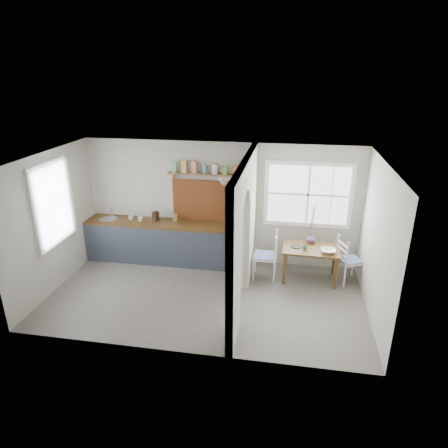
% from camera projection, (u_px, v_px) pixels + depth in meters
% --- Properties ---
extents(floor, '(5.80, 3.20, 0.01)m').
position_uv_depth(floor, '(206.00, 296.00, 7.46)').
color(floor, slate).
rests_on(floor, ground).
extents(ceiling, '(5.80, 3.20, 0.01)m').
position_uv_depth(ceiling, '(203.00, 159.00, 6.50)').
color(ceiling, beige).
rests_on(ceiling, walls).
extents(walls, '(5.81, 3.21, 2.60)m').
position_uv_depth(walls, '(204.00, 232.00, 6.98)').
color(walls, beige).
rests_on(walls, floor).
extents(partition, '(0.12, 3.20, 2.60)m').
position_uv_depth(partition, '(244.00, 225.00, 6.87)').
color(partition, beige).
rests_on(partition, floor).
extents(kitchen_window, '(0.10, 1.16, 1.50)m').
position_uv_depth(kitchen_window, '(51.00, 204.00, 7.31)').
color(kitchen_window, white).
rests_on(kitchen_window, walls).
extents(nook_window, '(1.76, 0.10, 1.30)m').
position_uv_depth(nook_window, '(308.00, 195.00, 8.01)').
color(nook_window, white).
rests_on(nook_window, walls).
extents(counter, '(3.50, 0.60, 0.90)m').
position_uv_depth(counter, '(167.00, 241.00, 8.69)').
color(counter, '#503418').
rests_on(counter, floor).
extents(sink, '(0.40, 0.40, 0.02)m').
position_uv_depth(sink, '(109.00, 219.00, 8.71)').
color(sink, silver).
rests_on(sink, counter).
extents(backsplash, '(1.65, 0.03, 0.90)m').
position_uv_depth(backsplash, '(211.00, 201.00, 8.44)').
color(backsplash, brown).
rests_on(backsplash, walls).
extents(shelf, '(1.75, 0.20, 0.21)m').
position_uv_depth(shelf, '(210.00, 172.00, 8.12)').
color(shelf, olive).
rests_on(shelf, walls).
extents(pendant_lamp, '(0.26, 0.26, 0.16)m').
position_uv_depth(pendant_lamp, '(224.00, 183.00, 7.80)').
color(pendant_lamp, '#EFE4D0').
rests_on(pendant_lamp, ceiling).
extents(utensil_rail, '(0.02, 0.50, 0.02)m').
position_uv_depth(utensil_rail, '(245.00, 209.00, 7.65)').
color(utensil_rail, silver).
rests_on(utensil_rail, partition).
extents(dining_table, '(1.11, 0.76, 0.68)m').
position_uv_depth(dining_table, '(310.00, 263.00, 7.96)').
color(dining_table, '#503418').
rests_on(dining_table, floor).
extents(chair_left, '(0.45, 0.45, 0.98)m').
position_uv_depth(chair_left, '(265.00, 255.00, 7.96)').
color(chair_left, white).
rests_on(chair_left, floor).
extents(chair_right, '(0.56, 0.56, 0.94)m').
position_uv_depth(chair_right, '(350.00, 260.00, 7.83)').
color(chair_right, white).
rests_on(chair_right, floor).
extents(kettle, '(0.19, 0.15, 0.21)m').
position_uv_depth(kettle, '(238.00, 225.00, 8.11)').
color(kettle, white).
rests_on(kettle, counter).
extents(mug_a, '(0.14, 0.14, 0.10)m').
position_uv_depth(mug_a, '(140.00, 219.00, 8.55)').
color(mug_a, white).
rests_on(mug_a, counter).
extents(mug_b, '(0.15, 0.15, 0.09)m').
position_uv_depth(mug_b, '(131.00, 218.00, 8.64)').
color(mug_b, white).
rests_on(mug_b, counter).
extents(knife_block, '(0.13, 0.15, 0.20)m').
position_uv_depth(knife_block, '(156.00, 216.00, 8.57)').
color(knife_block, black).
rests_on(knife_block, counter).
extents(jar, '(0.12, 0.12, 0.17)m').
position_uv_depth(jar, '(175.00, 217.00, 8.57)').
color(jar, '#968C58').
rests_on(jar, counter).
extents(towel_magenta, '(0.02, 0.03, 0.53)m').
position_uv_depth(towel_magenta, '(243.00, 262.00, 8.17)').
color(towel_magenta, '#BE3060').
rests_on(towel_magenta, counter).
extents(towel_orange, '(0.02, 0.03, 0.52)m').
position_uv_depth(towel_orange, '(243.00, 264.00, 8.15)').
color(towel_orange, '#E15A02').
rests_on(towel_orange, counter).
extents(bowl, '(0.29, 0.29, 0.07)m').
position_uv_depth(bowl, '(328.00, 251.00, 7.62)').
color(bowl, white).
rests_on(bowl, dining_table).
extents(table_cup, '(0.12, 0.12, 0.10)m').
position_uv_depth(table_cup, '(305.00, 248.00, 7.73)').
color(table_cup, '#49834E').
rests_on(table_cup, dining_table).
extents(plate, '(0.24, 0.24, 0.02)m').
position_uv_depth(plate, '(296.00, 246.00, 7.87)').
color(plate, black).
rests_on(plate, dining_table).
extents(vase, '(0.24, 0.24, 0.19)m').
position_uv_depth(vase, '(311.00, 239.00, 8.02)').
color(vase, '#673974').
rests_on(vase, dining_table).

